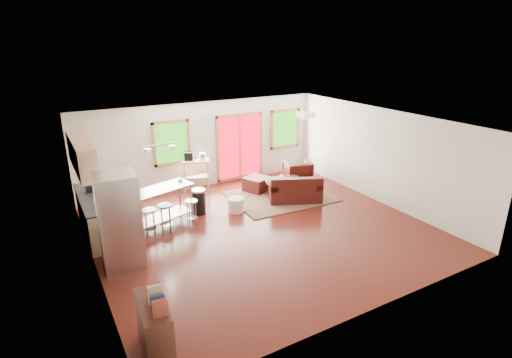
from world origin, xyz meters
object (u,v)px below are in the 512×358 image
coffee_table (283,182)px  armchair (297,171)px  ottoman (257,184)px  kitchen_cart (195,164)px  island (161,201)px  rug (281,196)px  refrigerator (120,221)px  loveseat (295,191)px

coffee_table → armchair: bearing=31.4°
ottoman → kitchen_cart: size_ratio=0.54×
armchair → island: (-4.65, -0.95, 0.28)m
ottoman → coffee_table: bearing=-44.3°
rug → refrigerator: bearing=-162.4°
rug → island: size_ratio=1.67×
rug → coffee_table: 0.45m
loveseat → ottoman: loveseat is taller
coffee_table → ottoman: same height
coffee_table → island: size_ratio=0.72×
ottoman → rug: bearing=-63.6°
refrigerator → kitchen_cart: (2.81, 3.22, -0.15)m
coffee_table → island: (-3.76, -0.41, 0.32)m
ottoman → armchair: bearing=-1.0°
refrigerator → loveseat: bearing=16.4°
rug → kitchen_cart: kitchen_cart is taller
coffee_table → kitchen_cart: 2.66m
armchair → ottoman: bearing=15.1°
armchair → island: 4.75m
rug → kitchen_cart: (-1.93, 1.72, 0.80)m
armchair → kitchen_cart: size_ratio=0.68×
rug → loveseat: loveseat is taller
armchair → rug: bearing=50.0°
rug → ottoman: (-0.38, 0.75, 0.20)m
refrigerator → kitchen_cart: size_ratio=1.62×
armchair → loveseat: bearing=68.4°
rug → island: 3.63m
loveseat → kitchen_cart: (-2.11, 2.16, 0.51)m
kitchen_cart → ottoman: bearing=-31.8°
rug → kitchen_cart: bearing=138.3°
coffee_table → ottoman: size_ratio=1.89×
rug → refrigerator: size_ratio=1.46×
loveseat → kitchen_cart: kitchen_cart is taller
loveseat → refrigerator: (-4.93, -1.06, 0.66)m
armchair → kitchen_cart: 3.20m
armchair → ottoman: (-1.46, 0.03, -0.19)m
armchair → refrigerator: refrigerator is taller
coffee_table → island: bearing=-173.8°
ottoman → kitchen_cart: bearing=148.2°
loveseat → kitchen_cart: 3.06m
rug → armchair: armchair is taller
ottoman → kitchen_cart: (-1.55, 0.97, 0.60)m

